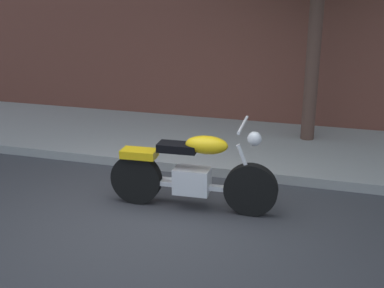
{
  "coord_description": "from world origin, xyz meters",
  "views": [
    {
      "loc": [
        1.97,
        -4.99,
        2.73
      ],
      "look_at": [
        0.35,
        0.47,
        0.85
      ],
      "focal_mm": 46.73,
      "sensor_mm": 36.0,
      "label": 1
    }
  ],
  "objects": [
    {
      "name": "ground_plane",
      "position": [
        0.0,
        0.0,
        0.0
      ],
      "size": [
        60.0,
        60.0,
        0.0
      ],
      "primitive_type": "plane",
      "color": "#38383D"
    },
    {
      "name": "sidewalk",
      "position": [
        0.0,
        2.89,
        0.07
      ],
      "size": [
        19.08,
        2.67,
        0.14
      ],
      "primitive_type": "cube",
      "color": "#959595",
      "rests_on": "ground"
    },
    {
      "name": "motorcycle",
      "position": [
        0.35,
        0.47,
        0.46
      ],
      "size": [
        2.11,
        0.7,
        1.15
      ],
      "color": "black",
      "rests_on": "ground"
    }
  ]
}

